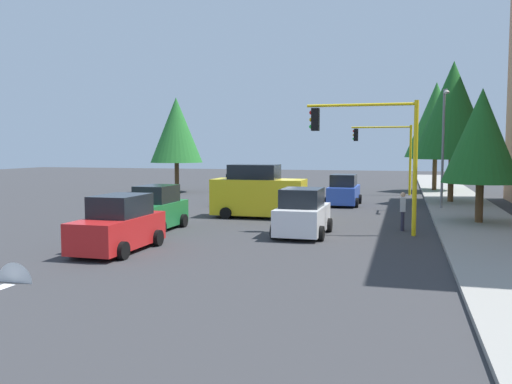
{
  "coord_description": "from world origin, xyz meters",
  "views": [
    {
      "loc": [
        29.07,
        7.07,
        3.62
      ],
      "look_at": [
        0.36,
        -0.83,
        1.2
      ],
      "focal_mm": 37.88,
      "sensor_mm": 36.0,
      "label": 1
    }
  ],
  "objects_px": {
    "tree_opposite_side": "(176,130)",
    "pedestrian_crossing": "(403,210)",
    "car_white": "(303,214)",
    "tree_roadside_mid": "(453,110)",
    "car_blue": "(344,191)",
    "delivery_van_yellow": "(258,193)",
    "car_red": "(119,226)",
    "tree_roadside_far": "(436,120)",
    "car_green": "(155,210)",
    "tree_roadside_near": "(481,136)",
    "traffic_signal_near_left": "(370,140)",
    "car_black": "(241,190)",
    "street_lamp_curbside": "(444,135)",
    "traffic_signal_far_left": "(386,145)"
  },
  "relations": [
    {
      "from": "tree_roadside_mid",
      "to": "car_green",
      "type": "distance_m",
      "value": 21.1
    },
    {
      "from": "car_blue",
      "to": "tree_roadside_near",
      "type": "bearing_deg",
      "value": 44.12
    },
    {
      "from": "tree_opposite_side",
      "to": "car_black",
      "type": "relative_size",
      "value": 1.85
    },
    {
      "from": "tree_roadside_far",
      "to": "tree_roadside_near",
      "type": "distance_m",
      "value": 20.1
    },
    {
      "from": "street_lamp_curbside",
      "to": "car_red",
      "type": "bearing_deg",
      "value": -36.77
    },
    {
      "from": "traffic_signal_near_left",
      "to": "car_blue",
      "type": "height_order",
      "value": "traffic_signal_near_left"
    },
    {
      "from": "delivery_van_yellow",
      "to": "car_green",
      "type": "height_order",
      "value": "delivery_van_yellow"
    },
    {
      "from": "tree_roadside_near",
      "to": "pedestrian_crossing",
      "type": "bearing_deg",
      "value": -52.56
    },
    {
      "from": "traffic_signal_far_left",
      "to": "car_white",
      "type": "xyz_separation_m",
      "value": [
        21.13,
        -2.61,
        -2.93
      ]
    },
    {
      "from": "street_lamp_curbside",
      "to": "tree_opposite_side",
      "type": "relative_size",
      "value": 0.9
    },
    {
      "from": "traffic_signal_far_left",
      "to": "tree_opposite_side",
      "type": "distance_m",
      "value": 16.82
    },
    {
      "from": "car_black",
      "to": "traffic_signal_near_left",
      "type": "bearing_deg",
      "value": 40.15
    },
    {
      "from": "delivery_van_yellow",
      "to": "car_red",
      "type": "xyz_separation_m",
      "value": [
        10.18,
        -2.33,
        -0.38
      ]
    },
    {
      "from": "car_green",
      "to": "traffic_signal_near_left",
      "type": "bearing_deg",
      "value": 98.35
    },
    {
      "from": "tree_roadside_near",
      "to": "car_white",
      "type": "relative_size",
      "value": 1.67
    },
    {
      "from": "tree_roadside_near",
      "to": "car_black",
      "type": "xyz_separation_m",
      "value": [
        -6.47,
        -13.65,
        -3.29
      ]
    },
    {
      "from": "tree_roadside_mid",
      "to": "car_black",
      "type": "distance_m",
      "value": 14.56
    },
    {
      "from": "tree_roadside_mid",
      "to": "tree_roadside_far",
      "type": "bearing_deg",
      "value": -177.14
    },
    {
      "from": "car_black",
      "to": "car_green",
      "type": "distance_m",
      "value": 11.83
    },
    {
      "from": "tree_roadside_mid",
      "to": "pedestrian_crossing",
      "type": "bearing_deg",
      "value": -13.16
    },
    {
      "from": "tree_roadside_near",
      "to": "car_black",
      "type": "distance_m",
      "value": 15.47
    },
    {
      "from": "tree_opposite_side",
      "to": "car_blue",
      "type": "relative_size",
      "value": 1.93
    },
    {
      "from": "car_red",
      "to": "car_green",
      "type": "bearing_deg",
      "value": -169.07
    },
    {
      "from": "traffic_signal_far_left",
      "to": "tree_opposite_side",
      "type": "relative_size",
      "value": 0.69
    },
    {
      "from": "delivery_van_yellow",
      "to": "street_lamp_curbside",
      "type": "bearing_deg",
      "value": 120.66
    },
    {
      "from": "tree_opposite_side",
      "to": "pedestrian_crossing",
      "type": "relative_size",
      "value": 4.57
    },
    {
      "from": "car_white",
      "to": "traffic_signal_far_left",
      "type": "bearing_deg",
      "value": 172.96
    },
    {
      "from": "car_blue",
      "to": "car_black",
      "type": "relative_size",
      "value": 0.96
    },
    {
      "from": "traffic_signal_near_left",
      "to": "car_white",
      "type": "relative_size",
      "value": 1.46
    },
    {
      "from": "car_white",
      "to": "pedestrian_crossing",
      "type": "xyz_separation_m",
      "value": [
        -2.49,
        4.0,
        0.01
      ]
    },
    {
      "from": "tree_roadside_mid",
      "to": "car_white",
      "type": "distance_m",
      "value": 17.43
    },
    {
      "from": "tree_roadside_far",
      "to": "pedestrian_crossing",
      "type": "distance_m",
      "value": 23.33
    },
    {
      "from": "tree_roadside_mid",
      "to": "tree_roadside_far",
      "type": "xyz_separation_m",
      "value": [
        -10.0,
        -0.5,
        -0.11
      ]
    },
    {
      "from": "car_green",
      "to": "car_red",
      "type": "bearing_deg",
      "value": 10.93
    },
    {
      "from": "traffic_signal_far_left",
      "to": "tree_opposite_side",
      "type": "xyz_separation_m",
      "value": [
        2.0,
        -16.65,
        1.26
      ]
    },
    {
      "from": "pedestrian_crossing",
      "to": "car_green",
      "type": "bearing_deg",
      "value": -75.65
    },
    {
      "from": "traffic_signal_far_left",
      "to": "delivery_van_yellow",
      "type": "xyz_separation_m",
      "value": [
        16.0,
        -5.92,
        -2.55
      ]
    },
    {
      "from": "tree_roadside_mid",
      "to": "pedestrian_crossing",
      "type": "xyz_separation_m",
      "value": [
        12.65,
        -2.96,
        -5.14
      ]
    },
    {
      "from": "tree_roadside_far",
      "to": "car_green",
      "type": "bearing_deg",
      "value": -27.2
    },
    {
      "from": "tree_opposite_side",
      "to": "delivery_van_yellow",
      "type": "relative_size",
      "value": 1.62
    },
    {
      "from": "car_black",
      "to": "car_blue",
      "type": "bearing_deg",
      "value": 97.46
    },
    {
      "from": "traffic_signal_near_left",
      "to": "pedestrian_crossing",
      "type": "distance_m",
      "value": 3.6
    },
    {
      "from": "street_lamp_curbside",
      "to": "tree_roadside_near",
      "type": "bearing_deg",
      "value": 13.05
    },
    {
      "from": "car_white",
      "to": "pedestrian_crossing",
      "type": "distance_m",
      "value": 4.71
    },
    {
      "from": "tree_opposite_side",
      "to": "car_black",
      "type": "xyz_separation_m",
      "value": [
        7.53,
        7.85,
        -4.2
      ]
    },
    {
      "from": "street_lamp_curbside",
      "to": "car_white",
      "type": "xyz_separation_m",
      "value": [
        10.74,
        -6.16,
        -3.45
      ]
    },
    {
      "from": "tree_opposite_side",
      "to": "pedestrian_crossing",
      "type": "xyz_separation_m",
      "value": [
        16.65,
        18.04,
        -4.18
      ]
    },
    {
      "from": "tree_opposite_side",
      "to": "pedestrian_crossing",
      "type": "distance_m",
      "value": 24.9
    },
    {
      "from": "car_red",
      "to": "car_white",
      "type": "xyz_separation_m",
      "value": [
        -5.04,
        5.64,
        -0.0
      ]
    },
    {
      "from": "pedestrian_crossing",
      "to": "car_blue",
      "type": "bearing_deg",
      "value": -159.89
    }
  ]
}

